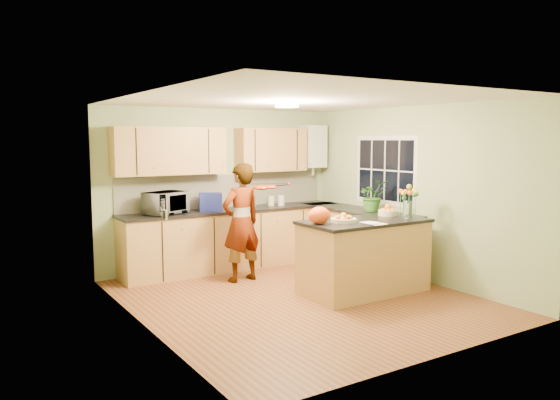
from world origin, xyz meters
TOP-DOWN VIEW (x-y plane):
  - floor at (0.00, 0.00)m, footprint 4.50×4.50m
  - ceiling at (0.00, 0.00)m, footprint 4.00×4.50m
  - wall_back at (0.00, 2.25)m, footprint 4.00×0.02m
  - wall_front at (0.00, -2.25)m, footprint 4.00×0.02m
  - wall_left at (-2.00, 0.00)m, footprint 0.02×4.50m
  - wall_right at (2.00, 0.00)m, footprint 0.02×4.50m
  - back_counter at (0.10, 1.95)m, footprint 3.64×0.62m
  - right_counter at (1.70, 0.85)m, footprint 0.62×2.24m
  - splashback at (0.10, 2.23)m, footprint 3.60×0.02m
  - upper_cabinets at (-0.18, 2.08)m, footprint 3.20×0.34m
  - boiler at (1.70, 2.09)m, footprint 0.40×0.30m
  - window_right at (1.99, 0.60)m, footprint 0.01×1.30m
  - light_switch at (-1.99, -0.60)m, footprint 0.02×0.09m
  - ceiling_lamp at (0.00, 0.30)m, footprint 0.30×0.30m
  - peninsula_island at (0.89, -0.21)m, footprint 1.69×0.87m
  - fruit_dish at (0.54, -0.21)m, footprint 0.33×0.33m
  - orange_bowl at (1.44, -0.06)m, footprint 0.26×0.26m
  - flower_vase at (1.49, -0.39)m, footprint 0.28×0.28m
  - orange_bag at (0.19, -0.16)m, footprint 0.35×0.32m
  - papers at (0.79, -0.51)m, footprint 0.21×0.28m
  - violinist at (-0.20, 1.18)m, footprint 0.66×0.48m
  - violin at (0.00, 0.96)m, footprint 0.56×0.49m
  - microwave at (-1.03, 1.95)m, footprint 0.70×0.60m
  - blue_box at (-0.32, 1.94)m, footprint 0.40×0.35m
  - kettle at (0.42, 1.98)m, footprint 0.15×0.15m
  - jar_cream at (0.79, 1.98)m, footprint 0.11×0.11m
  - jar_white at (0.94, 1.91)m, footprint 0.14×0.14m
  - potted_plant at (1.70, 0.54)m, footprint 0.53×0.49m

SIDE VIEW (x-z plane):
  - floor at x=0.00m, z-range 0.00..0.00m
  - back_counter at x=0.10m, z-range 0.00..0.94m
  - right_counter at x=1.70m, z-range 0.00..0.94m
  - peninsula_island at x=0.89m, z-range 0.00..0.97m
  - violinist at x=-0.20m, z-range 0.00..1.69m
  - papers at x=0.79m, z-range 0.97..0.98m
  - fruit_dish at x=0.54m, z-range 0.96..1.07m
  - jar_cream at x=0.79m, z-range 0.94..1.10m
  - jar_white at x=0.94m, z-range 0.94..1.11m
  - orange_bowl at x=1.44m, z-range 0.96..1.11m
  - kettle at x=0.42m, z-range 0.91..1.19m
  - blue_box at x=-0.32m, z-range 0.94..1.21m
  - orange_bag at x=0.19m, z-range 0.97..1.19m
  - microwave at x=-1.03m, z-range 0.94..1.26m
  - potted_plant at x=1.70m, z-range 0.94..1.42m
  - splashback at x=0.10m, z-range 0.94..1.46m
  - wall_back at x=0.00m, z-range 0.00..2.50m
  - wall_front at x=0.00m, z-range 0.00..2.50m
  - wall_left at x=-2.00m, z-range 0.00..2.50m
  - wall_right at x=2.00m, z-range 0.00..2.50m
  - light_switch at x=-1.99m, z-range 1.26..1.34m
  - flower_vase at x=1.49m, z-range 1.05..1.57m
  - violin at x=0.00m, z-range 1.28..1.42m
  - window_right at x=1.99m, z-range 1.02..2.08m
  - upper_cabinets at x=-0.18m, z-range 1.50..2.20m
  - boiler at x=1.70m, z-range 1.47..2.33m
  - ceiling_lamp at x=0.00m, z-range 2.43..2.50m
  - ceiling at x=0.00m, z-range 2.49..2.51m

